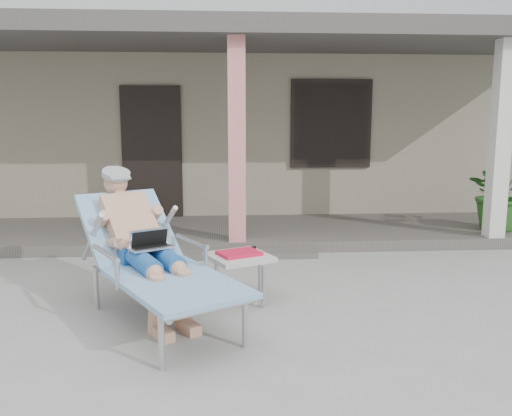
{
  "coord_description": "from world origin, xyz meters",
  "views": [
    {
      "loc": [
        -0.24,
        -4.84,
        1.78
      ],
      "look_at": [
        0.14,
        0.6,
        0.85
      ],
      "focal_mm": 38.0,
      "sensor_mm": 36.0,
      "label": 1
    }
  ],
  "objects": [
    {
      "name": "ground",
      "position": [
        0.0,
        0.0,
        0.0
      ],
      "size": [
        60.0,
        60.0,
        0.0
      ],
      "primitive_type": "plane",
      "color": "#9E9E99",
      "rests_on": "ground"
    },
    {
      "name": "house",
      "position": [
        0.0,
        6.5,
        1.67
      ],
      "size": [
        10.4,
        5.4,
        3.3
      ],
      "color": "gray",
      "rests_on": "ground"
    },
    {
      "name": "porch_deck",
      "position": [
        0.0,
        3.0,
        0.07
      ],
      "size": [
        10.0,
        2.0,
        0.15
      ],
      "primitive_type": "cube",
      "color": "#605B56",
      "rests_on": "ground"
    },
    {
      "name": "porch_overhang",
      "position": [
        0.0,
        2.95,
        2.79
      ],
      "size": [
        10.0,
        2.3,
        2.85
      ],
      "color": "silver",
      "rests_on": "porch_deck"
    },
    {
      "name": "porch_step",
      "position": [
        0.0,
        1.85,
        0.04
      ],
      "size": [
        2.0,
        0.3,
        0.07
      ],
      "primitive_type": "cube",
      "color": "#605B56",
      "rests_on": "ground"
    },
    {
      "name": "lounger",
      "position": [
        -0.87,
        -0.12,
        0.85
      ],
      "size": [
        1.71,
        2.18,
        1.39
      ],
      "rotation": [
        0.0,
        0.0,
        0.52
      ],
      "color": "#B7B7BC",
      "rests_on": "ground"
    },
    {
      "name": "side_table",
      "position": [
        -0.05,
        0.23,
        0.41
      ],
      "size": [
        0.72,
        0.72,
        0.49
      ],
      "rotation": [
        0.0,
        0.0,
        0.43
      ],
      "color": "beige",
      "rests_on": "ground"
    },
    {
      "name": "potted_palm",
      "position": [
        3.82,
        2.63,
        0.69
      ],
      "size": [
        1.15,
        1.05,
        1.08
      ],
      "primitive_type": "imported",
      "rotation": [
        0.0,
        0.0,
        0.24
      ],
      "color": "#26591E",
      "rests_on": "porch_deck"
    }
  ]
}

